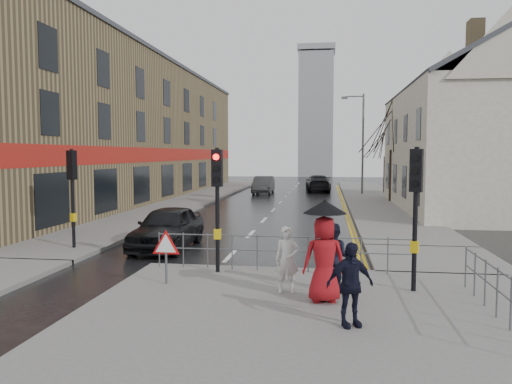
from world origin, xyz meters
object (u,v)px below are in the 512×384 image
(pedestrian_b, at_px, (334,258))
(pedestrian_d, at_px, (350,284))
(car_mid, at_px, (263,185))
(car_parked, at_px, (167,227))
(pedestrian_with_umbrella, at_px, (324,249))
(pedestrian_a, at_px, (287,260))

(pedestrian_b, distance_m, pedestrian_d, 2.25)
(pedestrian_d, distance_m, car_mid, 32.95)
(pedestrian_b, xyz_separation_m, car_parked, (-5.80, 5.44, -0.20))
(car_parked, relative_size, car_mid, 1.00)
(pedestrian_with_umbrella, xyz_separation_m, car_mid, (-5.26, 30.96, -0.58))
(pedestrian_with_umbrella, bearing_deg, pedestrian_a, 142.91)
(pedestrian_a, distance_m, pedestrian_with_umbrella, 1.15)
(pedestrian_with_umbrella, bearing_deg, car_parked, 132.00)
(pedestrian_a, relative_size, car_mid, 0.35)
(pedestrian_d, relative_size, car_parked, 0.36)
(pedestrian_b, distance_m, car_mid, 30.71)
(car_mid, bearing_deg, pedestrian_with_umbrella, -81.04)
(car_parked, height_order, car_mid, car_parked)
(pedestrian_b, relative_size, car_parked, 0.37)
(pedestrian_a, xyz_separation_m, pedestrian_b, (1.10, 0.09, 0.04))
(pedestrian_with_umbrella, distance_m, pedestrian_d, 1.61)
(pedestrian_a, bearing_deg, car_parked, 121.91)
(pedestrian_a, bearing_deg, car_mid, 89.77)
(car_parked, xyz_separation_m, car_mid, (0.32, 24.78, -0.02))
(pedestrian_with_umbrella, distance_m, car_mid, 31.41)
(pedestrian_a, height_order, pedestrian_d, pedestrian_d)
(pedestrian_d, height_order, car_parked, pedestrian_d)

